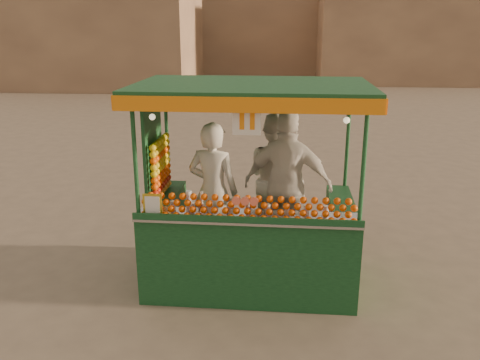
# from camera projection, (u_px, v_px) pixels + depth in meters

# --- Properties ---
(ground) EXTENTS (90.00, 90.00, 0.00)m
(ground) POSITION_uv_depth(u_px,v_px,m) (219.00, 277.00, 6.42)
(ground) COLOR #6B5A4C
(ground) RESTS_ON ground
(building_left) EXTENTS (10.00, 6.00, 6.00)m
(building_left) POSITION_uv_depth(u_px,v_px,m) (95.00, 26.00, 25.34)
(building_left) COLOR #A27E5C
(building_left) RESTS_ON ground
(building_right) EXTENTS (9.00, 6.00, 5.00)m
(building_right) POSITION_uv_depth(u_px,v_px,m) (401.00, 35.00, 27.85)
(building_right) COLOR #A27E5C
(building_right) RESTS_ON ground
(building_center) EXTENTS (14.00, 7.00, 7.00)m
(building_center) POSITION_uv_depth(u_px,v_px,m) (248.00, 18.00, 34.07)
(building_center) COLOR #A27E5C
(building_center) RESTS_ON ground
(juice_cart) EXTENTS (2.71, 1.75, 2.46)m
(juice_cart) POSITION_uv_depth(u_px,v_px,m) (245.00, 223.00, 6.04)
(juice_cart) COLOR #0F391B
(juice_cart) RESTS_ON ground
(vendor_left) EXTENTS (0.70, 0.53, 1.72)m
(vendor_left) POSITION_uv_depth(u_px,v_px,m) (213.00, 191.00, 6.14)
(vendor_left) COLOR beige
(vendor_left) RESTS_ON ground
(vendor_middle) EXTENTS (1.05, 1.08, 1.75)m
(vendor_middle) POSITION_uv_depth(u_px,v_px,m) (276.00, 179.00, 6.57)
(vendor_middle) COLOR silver
(vendor_middle) RESTS_ON ground
(vendor_right) EXTENTS (1.15, 0.62, 1.86)m
(vendor_right) POSITION_uv_depth(u_px,v_px,m) (288.00, 185.00, 6.15)
(vendor_right) COLOR silver
(vendor_right) RESTS_ON ground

